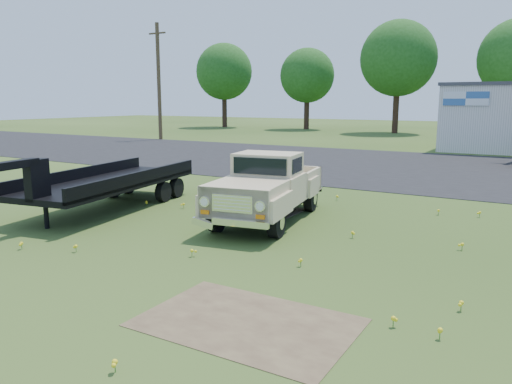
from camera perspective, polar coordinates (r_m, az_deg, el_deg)
ground at (r=10.45m, az=0.61°, el=-6.88°), size 140.00×140.00×0.00m
asphalt_lot at (r=24.36m, az=18.54°, el=2.58°), size 90.00×14.00×0.02m
dirt_patch_a at (r=7.32m, az=-1.00°, el=-14.71°), size 3.00×2.00×0.01m
dirt_patch_b at (r=14.34m, az=0.67°, el=-2.07°), size 2.20×1.60×0.01m
utility_pole_west at (r=40.85m, az=-11.05°, el=12.37°), size 1.60×0.30×9.00m
treeline_a at (r=58.85m, az=-3.67°, el=13.55°), size 6.40×6.40×9.52m
treeline_b at (r=54.76m, az=5.87°, el=13.09°), size 5.76×5.76×8.57m
treeline_c at (r=50.01m, az=15.95°, el=14.46°), size 7.04×7.04×10.47m
vintage_pickup_truck at (r=12.95m, az=1.34°, el=0.59°), size 2.71×5.18×1.79m
flatbed_trailer at (r=15.01m, az=-16.47°, el=1.52°), size 3.21×6.81×1.78m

